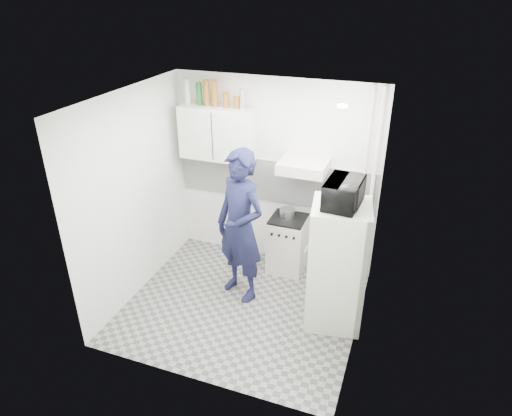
% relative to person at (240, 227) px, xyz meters
% --- Properties ---
extents(floor, '(2.80, 2.80, 0.00)m').
position_rel_person_xyz_m(floor, '(0.12, -0.26, -0.98)').
color(floor, gray).
rests_on(floor, ground).
extents(ceiling, '(2.80, 2.80, 0.00)m').
position_rel_person_xyz_m(ceiling, '(0.12, -0.26, 1.62)').
color(ceiling, white).
rests_on(ceiling, wall_back).
extents(wall_back, '(2.80, 0.00, 2.80)m').
position_rel_person_xyz_m(wall_back, '(0.12, 0.99, 0.32)').
color(wall_back, white).
rests_on(wall_back, floor).
extents(wall_left, '(0.00, 2.60, 2.60)m').
position_rel_person_xyz_m(wall_left, '(-1.28, -0.26, 0.32)').
color(wall_left, white).
rests_on(wall_left, floor).
extents(wall_right, '(0.00, 2.60, 2.60)m').
position_rel_person_xyz_m(wall_right, '(1.52, -0.26, 0.32)').
color(wall_right, white).
rests_on(wall_right, floor).
extents(person, '(0.85, 0.72, 1.96)m').
position_rel_person_xyz_m(person, '(0.00, 0.00, 0.00)').
color(person, '#141632').
rests_on(person, floor).
extents(stove, '(0.48, 0.48, 0.77)m').
position_rel_person_xyz_m(stove, '(0.40, 0.74, -0.59)').
color(stove, silver).
rests_on(stove, floor).
extents(fridge, '(0.72, 0.72, 1.52)m').
position_rel_person_xyz_m(fridge, '(1.22, -0.09, -0.22)').
color(fridge, silver).
rests_on(fridge, floor).
extents(stove_top, '(0.46, 0.46, 0.03)m').
position_rel_person_xyz_m(stove_top, '(0.40, 0.74, -0.19)').
color(stove_top, black).
rests_on(stove_top, stove).
extents(saucepan, '(0.20, 0.20, 0.11)m').
position_rel_person_xyz_m(saucepan, '(0.37, 0.77, -0.12)').
color(saucepan, silver).
rests_on(saucepan, stove_top).
extents(microwave, '(0.54, 0.39, 0.29)m').
position_rel_person_xyz_m(microwave, '(1.22, -0.09, 0.69)').
color(microwave, black).
rests_on(microwave, fridge).
extents(bottle_a, '(0.08, 0.08, 0.32)m').
position_rel_person_xyz_m(bottle_a, '(-1.05, 0.82, 1.38)').
color(bottle_a, '#B2B7BC').
rests_on(bottle_a, upper_cabinet).
extents(bottle_b, '(0.08, 0.08, 0.29)m').
position_rel_person_xyz_m(bottle_b, '(-0.88, 0.82, 1.36)').
color(bottle_b, '#144C1E').
rests_on(bottle_b, upper_cabinet).
extents(bottle_c, '(0.08, 0.08, 0.33)m').
position_rel_person_xyz_m(bottle_c, '(-0.77, 0.82, 1.38)').
color(bottle_c, brown).
rests_on(bottle_c, upper_cabinet).
extents(bottle_d, '(0.08, 0.08, 0.34)m').
position_rel_person_xyz_m(bottle_d, '(-0.66, 0.82, 1.39)').
color(bottle_d, brown).
rests_on(bottle_d, upper_cabinet).
extents(canister_a, '(0.08, 0.08, 0.19)m').
position_rel_person_xyz_m(canister_a, '(-0.50, 0.82, 1.32)').
color(canister_a, brown).
rests_on(canister_a, upper_cabinet).
extents(canister_b, '(0.08, 0.08, 0.15)m').
position_rel_person_xyz_m(canister_b, '(-0.36, 0.82, 1.29)').
color(canister_b, brown).
rests_on(canister_b, upper_cabinet).
extents(bottle_e, '(0.06, 0.06, 0.25)m').
position_rel_person_xyz_m(bottle_e, '(-0.28, 0.82, 1.34)').
color(bottle_e, silver).
rests_on(bottle_e, upper_cabinet).
extents(upper_cabinet, '(1.00, 0.35, 0.70)m').
position_rel_person_xyz_m(upper_cabinet, '(-0.63, 0.82, 0.87)').
color(upper_cabinet, silver).
rests_on(upper_cabinet, wall_back).
extents(range_hood, '(0.60, 0.50, 0.14)m').
position_rel_person_xyz_m(range_hood, '(0.57, 0.74, 0.59)').
color(range_hood, silver).
rests_on(range_hood, wall_back).
extents(backsplash, '(2.74, 0.03, 0.60)m').
position_rel_person_xyz_m(backsplash, '(0.12, 0.98, 0.22)').
color(backsplash, white).
rests_on(backsplash, wall_back).
extents(pipe_a, '(0.05, 0.05, 2.60)m').
position_rel_person_xyz_m(pipe_a, '(1.42, 0.91, 0.32)').
color(pipe_a, silver).
rests_on(pipe_a, floor).
extents(pipe_b, '(0.04, 0.04, 2.60)m').
position_rel_person_xyz_m(pipe_b, '(1.30, 0.91, 0.32)').
color(pipe_b, silver).
rests_on(pipe_b, floor).
extents(ceiling_spot_fixture, '(0.10, 0.10, 0.02)m').
position_rel_person_xyz_m(ceiling_spot_fixture, '(1.12, -0.06, 1.59)').
color(ceiling_spot_fixture, white).
rests_on(ceiling_spot_fixture, ceiling).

